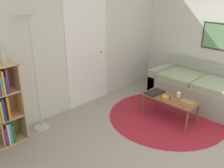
{
  "coord_description": "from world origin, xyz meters",
  "views": [
    {
      "loc": [
        -2.41,
        -0.89,
        2.17
      ],
      "look_at": [
        -0.09,
        1.44,
        0.85
      ],
      "focal_mm": 40.0,
      "sensor_mm": 36.0,
      "label": 1
    }
  ],
  "objects_px": {
    "floor_lamp": "(31,40)",
    "laptop": "(155,92)",
    "bowl": "(165,98)",
    "couch": "(200,89)",
    "vase_on_shelf": "(3,56)",
    "coffee_table": "(170,100)",
    "cup": "(179,95)"
  },
  "relations": [
    {
      "from": "laptop",
      "to": "vase_on_shelf",
      "type": "distance_m",
      "value": 2.52
    },
    {
      "from": "couch",
      "to": "bowl",
      "type": "height_order",
      "value": "couch"
    },
    {
      "from": "floor_lamp",
      "to": "coffee_table",
      "type": "height_order",
      "value": "floor_lamp"
    },
    {
      "from": "laptop",
      "to": "cup",
      "type": "bearing_deg",
      "value": -68.03
    },
    {
      "from": "bowl",
      "to": "couch",
      "type": "bearing_deg",
      "value": -6.24
    },
    {
      "from": "couch",
      "to": "coffee_table",
      "type": "xyz_separation_m",
      "value": [
        -0.95,
        0.07,
        0.06
      ]
    },
    {
      "from": "couch",
      "to": "coffee_table",
      "type": "relative_size",
      "value": 1.9
    },
    {
      "from": "cup",
      "to": "vase_on_shelf",
      "type": "height_order",
      "value": "vase_on_shelf"
    },
    {
      "from": "couch",
      "to": "coffee_table",
      "type": "bearing_deg",
      "value": 175.52
    },
    {
      "from": "cup",
      "to": "laptop",
      "type": "bearing_deg",
      "value": 111.97
    },
    {
      "from": "floor_lamp",
      "to": "vase_on_shelf",
      "type": "relative_size",
      "value": 8.8
    },
    {
      "from": "floor_lamp",
      "to": "laptop",
      "type": "height_order",
      "value": "floor_lamp"
    },
    {
      "from": "laptop",
      "to": "coffee_table",
      "type": "bearing_deg",
      "value": -86.75
    },
    {
      "from": "coffee_table",
      "to": "laptop",
      "type": "bearing_deg",
      "value": 93.25
    },
    {
      "from": "coffee_table",
      "to": "cup",
      "type": "distance_m",
      "value": 0.17
    },
    {
      "from": "bowl",
      "to": "vase_on_shelf",
      "type": "xyz_separation_m",
      "value": [
        -2.05,
        1.26,
        0.87
      ]
    },
    {
      "from": "cup",
      "to": "bowl",
      "type": "bearing_deg",
      "value": 154.9
    },
    {
      "from": "laptop",
      "to": "floor_lamp",
      "type": "bearing_deg",
      "value": 150.75
    },
    {
      "from": "coffee_table",
      "to": "vase_on_shelf",
      "type": "height_order",
      "value": "vase_on_shelf"
    },
    {
      "from": "floor_lamp",
      "to": "bowl",
      "type": "bearing_deg",
      "value": -36.93
    },
    {
      "from": "floor_lamp",
      "to": "couch",
      "type": "height_order",
      "value": "floor_lamp"
    },
    {
      "from": "laptop",
      "to": "cup",
      "type": "distance_m",
      "value": 0.41
    },
    {
      "from": "vase_on_shelf",
      "to": "coffee_table",
      "type": "bearing_deg",
      "value": -31.21
    },
    {
      "from": "couch",
      "to": "vase_on_shelf",
      "type": "distance_m",
      "value": 3.54
    },
    {
      "from": "coffee_table",
      "to": "bowl",
      "type": "xyz_separation_m",
      "value": [
        -0.1,
        0.04,
        0.07
      ]
    },
    {
      "from": "couch",
      "to": "vase_on_shelf",
      "type": "xyz_separation_m",
      "value": [
        -3.1,
        1.38,
        1.0
      ]
    },
    {
      "from": "floor_lamp",
      "to": "vase_on_shelf",
      "type": "bearing_deg",
      "value": 175.49
    },
    {
      "from": "vase_on_shelf",
      "to": "laptop",
      "type": "bearing_deg",
      "value": -25.0
    },
    {
      "from": "bowl",
      "to": "cup",
      "type": "bearing_deg",
      "value": -25.1
    },
    {
      "from": "cup",
      "to": "vase_on_shelf",
      "type": "xyz_separation_m",
      "value": [
        -2.29,
        1.37,
        0.86
      ]
    },
    {
      "from": "cup",
      "to": "coffee_table",
      "type": "bearing_deg",
      "value": 152.81
    },
    {
      "from": "vase_on_shelf",
      "to": "floor_lamp",
      "type": "bearing_deg",
      "value": -4.51
    }
  ]
}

